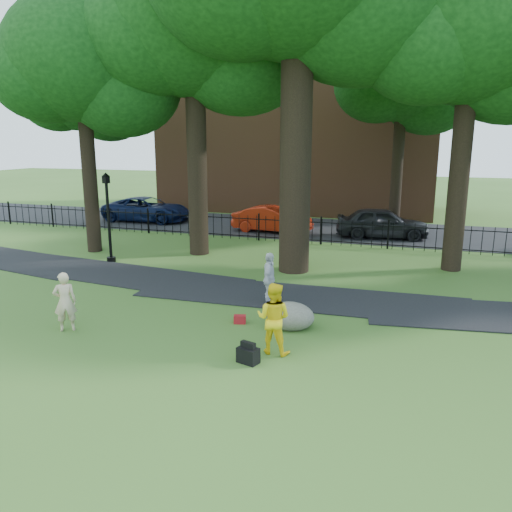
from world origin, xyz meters
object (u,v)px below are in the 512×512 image
(man, at_px, (274,318))
(boulder, at_px, (290,314))
(lamppost, at_px, (109,219))
(red_sedan, at_px, (272,219))
(woman, at_px, (65,302))

(man, height_order, boulder, man)
(boulder, distance_m, lamppost, 9.78)
(man, bearing_deg, boulder, -85.66)
(man, xyz_separation_m, red_sedan, (-4.39, 14.51, -0.14))
(man, xyz_separation_m, lamppost, (-8.54, 6.25, 0.90))
(man, distance_m, red_sedan, 15.16)
(red_sedan, bearing_deg, man, -159.10)
(woman, height_order, man, man)
(woman, xyz_separation_m, red_sedan, (0.94, 14.87, -0.09))
(red_sedan, bearing_deg, boulder, -157.24)
(woman, distance_m, red_sedan, 14.90)
(woman, xyz_separation_m, man, (5.33, 0.36, 0.06))
(boulder, height_order, lamppost, lamppost)
(boulder, xyz_separation_m, red_sedan, (-4.36, 12.89, 0.31))
(man, height_order, lamppost, lamppost)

